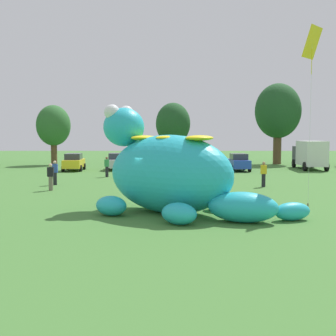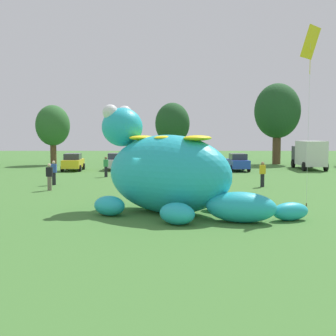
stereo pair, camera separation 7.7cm
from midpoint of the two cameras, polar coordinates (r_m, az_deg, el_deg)
The scene contains 16 objects.
ground_plane at distance 18.73m, azimuth -0.63°, elevation -6.06°, with size 160.00×160.00×0.00m, color #427533.
giant_inflatable_creature at distance 18.15m, azimuth 0.18°, elevation -0.68°, with size 9.38×6.72×4.91m.
car_yellow at distance 42.06m, azimuth -12.95°, elevation 0.81°, with size 2.15×4.20×1.72m.
car_silver at distance 42.13m, azimuth -7.17°, elevation 0.90°, with size 2.22×4.24×1.72m.
car_green at distance 41.39m, azimuth -1.30°, elevation 0.87°, with size 2.15×4.21×1.72m.
car_black at distance 41.30m, azimuth 3.97°, elevation 0.85°, with size 2.19×4.22×1.72m.
car_blue at distance 41.31m, azimuth 9.82°, elevation 0.80°, with size 2.02×4.14×1.72m.
box_truck at distance 45.11m, azimuth 19.16°, elevation 1.86°, with size 2.71×6.52×2.95m.
tree_left at distance 51.20m, azimuth -15.63°, elevation 5.67°, with size 4.04×4.04×7.18m.
tree_mid_left at distance 51.02m, azimuth 0.75°, elevation 6.15°, with size 4.28×4.28×7.59m.
tree_centre_left at distance 52.58m, azimuth 15.11°, elevation 7.61°, with size 5.59×5.59×9.93m.
spectator_near_inflatable at distance 34.84m, azimuth -8.50°, elevation 0.15°, with size 0.38×0.26×1.71m.
spectator_mid_field at distance 29.87m, azimuth -15.47°, elevation -0.66°, with size 0.38×0.26×1.71m.
spectator_by_cars at distance 28.41m, azimuth 13.19°, elevation -0.87°, with size 0.38×0.26×1.71m.
spectator_wandering at distance 26.89m, azimuth -16.03°, elevation -1.22°, with size 0.38×0.26×1.71m.
tethered_flying_kite at distance 21.38m, azimuth 19.43°, elevation 15.83°, with size 1.13×1.13×8.59m.
Camera 2 is at (0.27, -18.42, 3.40)m, focal length 43.75 mm.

